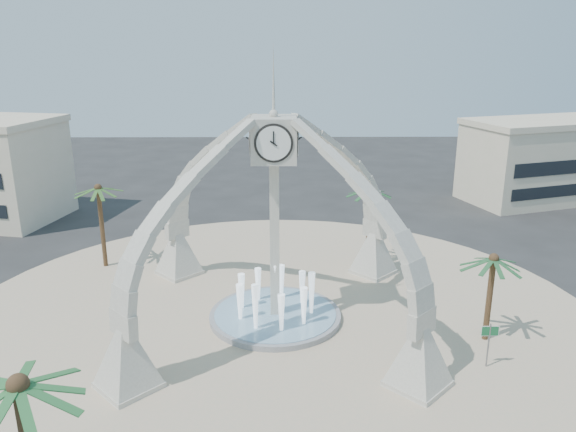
{
  "coord_description": "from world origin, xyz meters",
  "views": [
    {
      "loc": [
        0.47,
        -30.91,
        16.12
      ],
      "look_at": [
        0.8,
        2.0,
        5.99
      ],
      "focal_mm": 35.0,
      "sensor_mm": 36.0,
      "label": 1
    }
  ],
  "objects_px": {
    "street_sign": "(489,337)",
    "palm_west": "(98,189)",
    "fountain": "(275,315)",
    "palm_north": "(370,190)",
    "palm_south": "(18,388)",
    "palm_east": "(494,260)",
    "clock_tower": "(275,218)"
  },
  "relations": [
    {
      "from": "street_sign",
      "to": "palm_west",
      "type": "bearing_deg",
      "value": 149.48
    },
    {
      "from": "fountain",
      "to": "palm_north",
      "type": "height_order",
      "value": "palm_north"
    },
    {
      "from": "palm_north",
      "to": "street_sign",
      "type": "distance_m",
      "value": 15.26
    },
    {
      "from": "fountain",
      "to": "palm_south",
      "type": "relative_size",
      "value": 1.11
    },
    {
      "from": "palm_east",
      "to": "street_sign",
      "type": "bearing_deg",
      "value": -107.9
    },
    {
      "from": "palm_north",
      "to": "palm_south",
      "type": "distance_m",
      "value": 28.84
    },
    {
      "from": "palm_north",
      "to": "palm_west",
      "type": "bearing_deg",
      "value": 179.99
    },
    {
      "from": "clock_tower",
      "to": "palm_west",
      "type": "bearing_deg",
      "value": 146.2
    },
    {
      "from": "palm_west",
      "to": "street_sign",
      "type": "relative_size",
      "value": 2.7
    },
    {
      "from": "fountain",
      "to": "street_sign",
      "type": "xyz_separation_m",
      "value": [
        11.03,
        -5.45,
        1.51
      ]
    },
    {
      "from": "clock_tower",
      "to": "palm_west",
      "type": "height_order",
      "value": "clock_tower"
    },
    {
      "from": "palm_north",
      "to": "palm_east",
      "type": "bearing_deg",
      "value": -65.68
    },
    {
      "from": "palm_west",
      "to": "palm_north",
      "type": "relative_size",
      "value": 1.01
    },
    {
      "from": "clock_tower",
      "to": "street_sign",
      "type": "distance_m",
      "value": 13.17
    },
    {
      "from": "palm_west",
      "to": "street_sign",
      "type": "xyz_separation_m",
      "value": [
        23.95,
        -14.1,
        -4.22
      ]
    },
    {
      "from": "palm_west",
      "to": "palm_north",
      "type": "bearing_deg",
      "value": -0.01
    },
    {
      "from": "fountain",
      "to": "palm_east",
      "type": "height_order",
      "value": "palm_east"
    },
    {
      "from": "street_sign",
      "to": "palm_north",
      "type": "bearing_deg",
      "value": 106.35
    },
    {
      "from": "clock_tower",
      "to": "palm_south",
      "type": "xyz_separation_m",
      "value": [
        -7.42,
        -16.4,
        -0.16
      ]
    },
    {
      "from": "palm_west",
      "to": "fountain",
      "type": "bearing_deg",
      "value": -33.8
    },
    {
      "from": "clock_tower",
      "to": "palm_east",
      "type": "xyz_separation_m",
      "value": [
        11.96,
        -2.58,
        -1.61
      ]
    },
    {
      "from": "street_sign",
      "to": "clock_tower",
      "type": "bearing_deg",
      "value": 153.67
    },
    {
      "from": "palm_east",
      "to": "palm_west",
      "type": "height_order",
      "value": "palm_west"
    },
    {
      "from": "clock_tower",
      "to": "palm_south",
      "type": "distance_m",
      "value": 18.0
    },
    {
      "from": "palm_north",
      "to": "palm_south",
      "type": "height_order",
      "value": "palm_south"
    },
    {
      "from": "fountain",
      "to": "palm_east",
      "type": "bearing_deg",
      "value": -12.17
    },
    {
      "from": "street_sign",
      "to": "palm_south",
      "type": "bearing_deg",
      "value": -149.34
    },
    {
      "from": "palm_west",
      "to": "palm_south",
      "type": "relative_size",
      "value": 0.94
    },
    {
      "from": "palm_east",
      "to": "street_sign",
      "type": "relative_size",
      "value": 2.23
    },
    {
      "from": "palm_north",
      "to": "street_sign",
      "type": "xyz_separation_m",
      "value": [
        4.15,
        -14.09,
        -4.13
      ]
    },
    {
      "from": "clock_tower",
      "to": "palm_north",
      "type": "relative_size",
      "value": 2.67
    },
    {
      "from": "clock_tower",
      "to": "fountain",
      "type": "relative_size",
      "value": 2.24
    }
  ]
}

